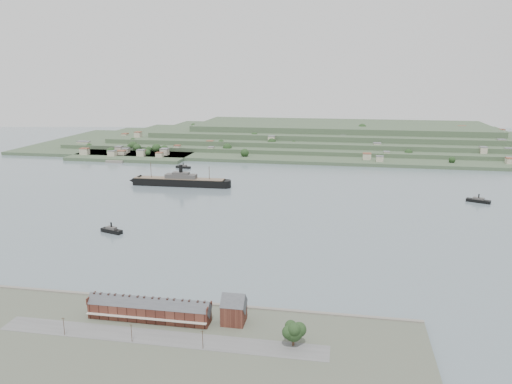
% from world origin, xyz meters
% --- Properties ---
extents(ground, '(1400.00, 1400.00, 0.00)m').
position_xyz_m(ground, '(0.00, 0.00, 0.00)').
color(ground, slate).
rests_on(ground, ground).
extents(near_shore, '(220.00, 80.00, 2.60)m').
position_xyz_m(near_shore, '(0.00, -186.75, 1.01)').
color(near_shore, '#4C5142').
rests_on(near_shore, ground).
extents(terrace_row, '(55.60, 9.80, 11.07)m').
position_xyz_m(terrace_row, '(-10.00, -168.02, 6.84)').
color(terrace_row, '#421F17').
rests_on(terrace_row, ground).
extents(gabled_building, '(10.40, 10.18, 14.09)m').
position_xyz_m(gabled_building, '(27.50, -164.00, 8.19)').
color(gabled_building, '#421F17').
rests_on(gabled_building, ground).
extents(far_peninsula, '(760.00, 309.00, 30.00)m').
position_xyz_m(far_peninsula, '(27.91, 393.10, 11.88)').
color(far_peninsula, '#334A31').
rests_on(far_peninsula, ground).
extents(steamship, '(103.69, 13.70, 24.89)m').
position_xyz_m(steamship, '(-88.42, 96.74, 4.60)').
color(steamship, black).
rests_on(steamship, ground).
extents(tugboat, '(17.32, 9.53, 7.54)m').
position_xyz_m(tugboat, '(-85.04, -51.24, 1.84)').
color(tugboat, black).
rests_on(tugboat, ground).
extents(ferry_west, '(18.34, 8.86, 6.63)m').
position_xyz_m(ferry_west, '(-111.07, 184.81, 1.60)').
color(ferry_west, black).
rests_on(ferry_west, ground).
extents(ferry_east, '(19.95, 12.88, 7.29)m').
position_xyz_m(ferry_east, '(186.78, 81.42, 1.76)').
color(ferry_east, black).
rests_on(ferry_east, ground).
extents(fig_tree, '(9.61, 8.32, 10.73)m').
position_xyz_m(fig_tree, '(55.41, -178.51, 8.55)').
color(fig_tree, '#3E2B1C').
rests_on(fig_tree, ground).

